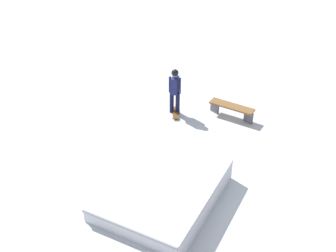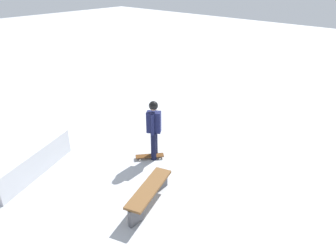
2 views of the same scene
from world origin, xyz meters
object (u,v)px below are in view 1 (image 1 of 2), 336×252
skater (175,88)px  park_bench (232,109)px  skate_ramp (155,205)px  skateboard (176,113)px

skater → park_bench: size_ratio=1.05×
skater → park_bench: skater is taller
skate_ramp → skateboard: bearing=-159.9°
skateboard → skate_ramp: bearing=172.6°
skate_ramp → skater: (-3.70, -3.47, 0.69)m
skater → skateboard: bearing=-149.0°
skate_ramp → skater: size_ratio=3.47×
skater → park_bench: 2.13m
skate_ramp → park_bench: size_ratio=3.64×
skate_ramp → skateboard: (-3.64, -3.34, -0.24)m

